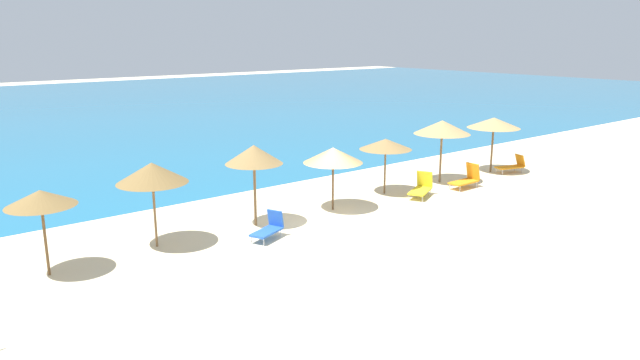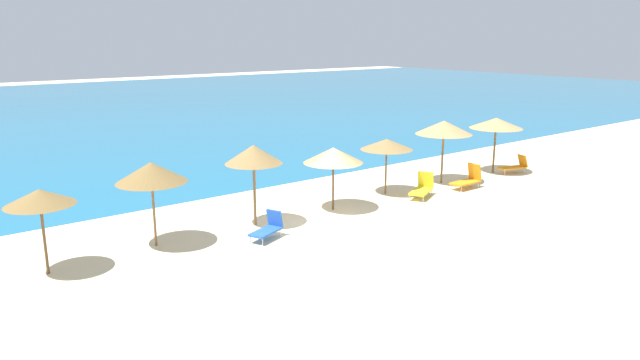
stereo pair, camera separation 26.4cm
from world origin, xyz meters
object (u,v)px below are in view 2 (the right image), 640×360
at_px(beach_umbrella_1, 40,197).
at_px(beach_umbrella_5, 387,144).
at_px(beach_umbrella_2, 151,172).
at_px(beach_umbrella_3, 254,155).
at_px(lounge_chair_1, 468,179).
at_px(lounge_chair_3, 515,166).
at_px(lounge_chair_0, 422,188).
at_px(beach_umbrella_6, 444,128).
at_px(lounge_chair_4, 268,228).
at_px(beach_umbrella_7, 496,123).
at_px(beach_umbrella_4, 333,155).

relative_size(beach_umbrella_1, beach_umbrella_5, 1.05).
xyz_separation_m(beach_umbrella_2, beach_umbrella_3, (3.71, -0.17, 0.15)).
height_order(beach_umbrella_5, lounge_chair_1, beach_umbrella_5).
bearing_deg(lounge_chair_1, beach_umbrella_2, 83.12).
bearing_deg(lounge_chair_3, lounge_chair_1, 113.63).
distance_m(beach_umbrella_2, beach_umbrella_5, 10.50).
bearing_deg(lounge_chair_0, beach_umbrella_6, -92.18).
bearing_deg(beach_umbrella_2, beach_umbrella_1, -174.96).
bearing_deg(lounge_chair_1, lounge_chair_4, 90.04).
xyz_separation_m(beach_umbrella_5, lounge_chair_0, (0.88, -1.33, -1.78)).
relative_size(beach_umbrella_5, lounge_chair_1, 1.62).
bearing_deg(lounge_chair_4, lounge_chair_0, -109.40).
xyz_separation_m(beach_umbrella_6, beach_umbrella_7, (3.67, -0.20, -0.11)).
height_order(beach_umbrella_1, lounge_chair_4, beach_umbrella_1).
xyz_separation_m(beach_umbrella_3, lounge_chair_1, (10.37, -1.35, -2.19)).
bearing_deg(beach_umbrella_4, beach_umbrella_7, 0.35).
bearing_deg(beach_umbrella_2, beach_umbrella_6, -0.43).
bearing_deg(beach_umbrella_7, lounge_chair_3, -44.30).
bearing_deg(beach_umbrella_6, beach_umbrella_5, 176.68).
bearing_deg(beach_umbrella_3, beach_umbrella_6, 0.35).
bearing_deg(beach_umbrella_7, beach_umbrella_2, 179.00).
relative_size(lounge_chair_1, lounge_chair_3, 0.95).
relative_size(beach_umbrella_2, lounge_chair_0, 1.68).
bearing_deg(beach_umbrella_6, beach_umbrella_4, -177.74).
relative_size(beach_umbrella_3, beach_umbrella_5, 1.23).
height_order(beach_umbrella_1, beach_umbrella_7, beach_umbrella_7).
distance_m(beach_umbrella_1, lounge_chair_0, 14.93).
height_order(beach_umbrella_3, lounge_chair_0, beach_umbrella_3).
xyz_separation_m(lounge_chair_1, lounge_chair_3, (4.27, 0.48, -0.05)).
distance_m(beach_umbrella_1, lounge_chair_4, 7.08).
distance_m(beach_umbrella_4, lounge_chair_3, 11.34).
height_order(beach_umbrella_2, beach_umbrella_3, beach_umbrella_3).
height_order(beach_umbrella_5, beach_umbrella_6, beach_umbrella_6).
bearing_deg(beach_umbrella_5, lounge_chair_0, -56.57).
distance_m(beach_umbrella_3, beach_umbrella_5, 6.81).
distance_m(beach_umbrella_7, lounge_chair_3, 2.37).
xyz_separation_m(beach_umbrella_3, beach_umbrella_7, (13.89, -0.14, -0.12)).
bearing_deg(beach_umbrella_4, lounge_chair_4, -161.61).
distance_m(beach_umbrella_4, beach_umbrella_5, 3.36).
height_order(beach_umbrella_4, lounge_chair_0, beach_umbrella_4).
xyz_separation_m(beach_umbrella_2, beach_umbrella_5, (10.50, 0.09, -0.29)).
height_order(beach_umbrella_7, lounge_chair_1, beach_umbrella_7).
bearing_deg(lounge_chair_4, beach_umbrella_7, -106.98).
xyz_separation_m(beach_umbrella_5, beach_umbrella_7, (7.10, -0.40, 0.32)).
height_order(beach_umbrella_1, beach_umbrella_3, beach_umbrella_3).
relative_size(lounge_chair_1, lounge_chair_4, 1.06).
xyz_separation_m(beach_umbrella_2, lounge_chair_3, (18.34, -1.04, -2.10)).
height_order(beach_umbrella_7, lounge_chair_3, beach_umbrella_7).
distance_m(lounge_chair_0, lounge_chair_3, 6.97).
height_order(beach_umbrella_6, lounge_chair_4, beach_umbrella_6).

